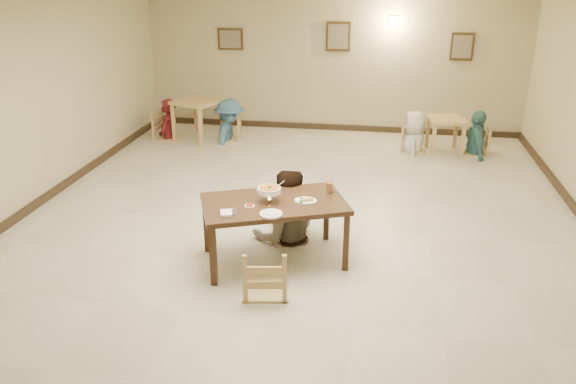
% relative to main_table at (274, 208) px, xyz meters
% --- Properties ---
extents(floor, '(10.00, 10.00, 0.00)m').
position_rel_main_table_xyz_m(floor, '(0.14, 0.99, -0.71)').
color(floor, beige).
rests_on(floor, ground).
extents(ceiling, '(10.00, 10.00, 0.00)m').
position_rel_main_table_xyz_m(ceiling, '(0.14, 0.99, 2.29)').
color(ceiling, silver).
rests_on(ceiling, wall_back).
extents(wall_back, '(10.00, 0.00, 10.00)m').
position_rel_main_table_xyz_m(wall_back, '(0.14, 5.99, 0.79)').
color(wall_back, '#C3B48B').
rests_on(wall_back, floor).
extents(wall_left, '(0.00, 10.00, 10.00)m').
position_rel_main_table_xyz_m(wall_left, '(-3.86, 0.99, 0.79)').
color(wall_left, '#C3B48B').
rests_on(wall_left, floor).
extents(baseboard_back, '(8.00, 0.06, 0.12)m').
position_rel_main_table_xyz_m(baseboard_back, '(0.14, 5.96, -0.65)').
color(baseboard_back, '#322418').
rests_on(baseboard_back, floor).
extents(baseboard_left, '(0.06, 10.00, 0.12)m').
position_rel_main_table_xyz_m(baseboard_left, '(-3.83, 0.99, -0.65)').
color(baseboard_left, '#322418').
rests_on(baseboard_left, floor).
extents(picture_a, '(0.55, 0.04, 0.45)m').
position_rel_main_table_xyz_m(picture_a, '(-2.06, 5.94, 1.19)').
color(picture_a, '#3E2C15').
rests_on(picture_a, wall_back).
extents(picture_b, '(0.50, 0.04, 0.60)m').
position_rel_main_table_xyz_m(picture_b, '(0.24, 5.94, 1.29)').
color(picture_b, '#3E2C15').
rests_on(picture_b, wall_back).
extents(picture_c, '(0.45, 0.04, 0.55)m').
position_rel_main_table_xyz_m(picture_c, '(2.74, 5.94, 1.14)').
color(picture_c, '#3E2C15').
rests_on(picture_c, wall_back).
extents(wall_sconce, '(0.16, 0.05, 0.22)m').
position_rel_main_table_xyz_m(wall_sconce, '(1.34, 5.95, 1.59)').
color(wall_sconce, '#FFD88C').
rests_on(wall_sconce, wall_back).
extents(main_table, '(1.91, 1.51, 0.79)m').
position_rel_main_table_xyz_m(main_table, '(0.00, 0.00, 0.00)').
color(main_table, '#3E2615').
rests_on(main_table, floor).
extents(chair_far, '(0.48, 0.48, 1.02)m').
position_rel_main_table_xyz_m(chair_far, '(0.06, 0.74, -0.20)').
color(chair_far, tan).
rests_on(chair_far, floor).
extents(chair_near, '(0.51, 0.51, 1.08)m').
position_rel_main_table_xyz_m(chair_near, '(0.03, -0.71, -0.17)').
color(chair_near, tan).
rests_on(chair_near, floor).
extents(main_diner, '(1.11, 0.99, 1.90)m').
position_rel_main_table_xyz_m(main_diner, '(0.03, 0.66, 0.24)').
color(main_diner, gray).
rests_on(main_diner, floor).
extents(curry_warmer, '(0.31, 0.28, 0.25)m').
position_rel_main_table_xyz_m(curry_warmer, '(-0.05, -0.01, 0.23)').
color(curry_warmer, silver).
rests_on(curry_warmer, main_table).
extents(rice_plate_far, '(0.29, 0.29, 0.07)m').
position_rel_main_table_xyz_m(rice_plate_far, '(-0.12, 0.29, 0.10)').
color(rice_plate_far, white).
rests_on(rice_plate_far, main_table).
extents(rice_plate_near, '(0.26, 0.26, 0.06)m').
position_rel_main_table_xyz_m(rice_plate_near, '(0.04, -0.38, 0.09)').
color(rice_plate_near, white).
rests_on(rice_plate_near, main_table).
extents(fried_plate, '(0.27, 0.27, 0.06)m').
position_rel_main_table_xyz_m(fried_plate, '(0.37, 0.05, 0.10)').
color(fried_plate, white).
rests_on(fried_plate, main_table).
extents(chili_dish, '(0.12, 0.12, 0.02)m').
position_rel_main_table_xyz_m(chili_dish, '(-0.25, -0.20, 0.09)').
color(chili_dish, white).
rests_on(chili_dish, main_table).
extents(napkin_cutlery, '(0.20, 0.28, 0.03)m').
position_rel_main_table_xyz_m(napkin_cutlery, '(-0.46, -0.45, 0.10)').
color(napkin_cutlery, white).
rests_on(napkin_cutlery, main_table).
extents(drink_glass, '(0.08, 0.08, 0.16)m').
position_rel_main_table_xyz_m(drink_glass, '(0.62, 0.38, 0.16)').
color(drink_glass, white).
rests_on(drink_glass, main_table).
extents(bg_table_left, '(1.07, 1.07, 0.83)m').
position_rel_main_table_xyz_m(bg_table_left, '(-2.50, 4.79, -0.02)').
color(bg_table_left, tan).
rests_on(bg_table_left, floor).
extents(bg_table_right, '(0.76, 0.76, 0.67)m').
position_rel_main_table_xyz_m(bg_table_right, '(2.46, 4.77, -0.17)').
color(bg_table_right, tan).
rests_on(bg_table_right, floor).
extents(bg_chair_ll, '(0.51, 0.51, 1.08)m').
position_rel_main_table_xyz_m(bg_chair_ll, '(-3.14, 4.73, -0.17)').
color(bg_chair_ll, tan).
rests_on(bg_chair_ll, floor).
extents(bg_chair_lr, '(0.44, 0.44, 0.93)m').
position_rel_main_table_xyz_m(bg_chair_lr, '(-1.85, 4.86, -0.24)').
color(bg_chair_lr, tan).
rests_on(bg_chair_lr, floor).
extents(bg_chair_rl, '(0.47, 0.47, 1.00)m').
position_rel_main_table_xyz_m(bg_chair_rl, '(1.87, 4.72, -0.21)').
color(bg_chair_rl, tan).
rests_on(bg_chair_rl, floor).
extents(bg_chair_rr, '(0.46, 0.46, 0.98)m').
position_rel_main_table_xyz_m(bg_chair_rr, '(3.04, 4.74, -0.22)').
color(bg_chair_rr, tan).
rests_on(bg_chair_rr, floor).
extents(bg_diner_a, '(0.40, 0.61, 1.67)m').
position_rel_main_table_xyz_m(bg_diner_a, '(-3.14, 4.73, 0.13)').
color(bg_diner_a, '#581317').
rests_on(bg_diner_a, floor).
extents(bg_diner_b, '(0.66, 1.12, 1.71)m').
position_rel_main_table_xyz_m(bg_diner_b, '(-1.85, 4.86, 0.15)').
color(bg_diner_b, teal).
rests_on(bg_diner_b, floor).
extents(bg_diner_c, '(0.54, 0.80, 1.58)m').
position_rel_main_table_xyz_m(bg_diner_c, '(1.87, 4.72, 0.08)').
color(bg_diner_c, silver).
rests_on(bg_diner_c, floor).
extents(bg_diner_d, '(0.51, 1.03, 1.69)m').
position_rel_main_table_xyz_m(bg_diner_d, '(3.04, 4.74, 0.14)').
color(bg_diner_d, teal).
rests_on(bg_diner_d, floor).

